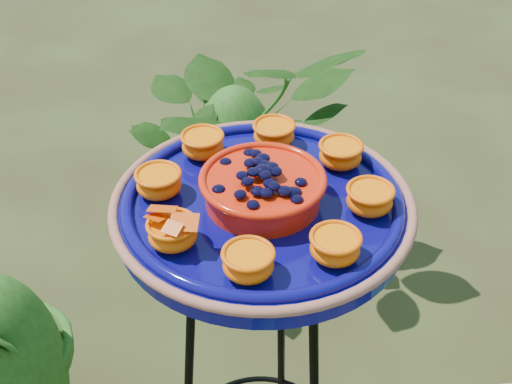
# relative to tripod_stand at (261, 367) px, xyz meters

# --- Properties ---
(tripod_stand) EXTENTS (0.45, 0.45, 0.94)m
(tripod_stand) POSITION_rel_tripod_stand_xyz_m (0.00, 0.00, 0.00)
(tripod_stand) COLOR black
(tripod_stand) RESTS_ON ground
(feeder_dish) EXTENTS (0.63, 0.63, 0.11)m
(feeder_dish) POSITION_rel_tripod_stand_xyz_m (-0.00, -0.00, 0.41)
(feeder_dish) COLOR #09085E
(feeder_dish) RESTS_ON tripod_stand
(shrub_back_left) EXTENTS (0.89, 0.94, 0.82)m
(shrub_back_left) POSITION_rel_tripod_stand_xyz_m (-0.75, 0.73, -0.16)
(shrub_back_left) COLOR #214412
(shrub_back_left) RESTS_ON ground
(shrub_front_left) EXTENTS (0.52, 0.51, 0.74)m
(shrub_front_left) POSITION_rel_tripod_stand_xyz_m (-0.62, -0.24, -0.20)
(shrub_front_left) COLOR #214412
(shrub_front_left) RESTS_ON ground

